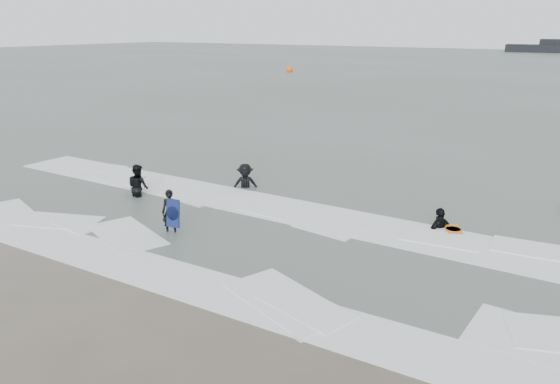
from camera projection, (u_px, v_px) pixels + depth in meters
The scene contains 10 objects.
ground at pixel (188, 271), 15.79m from camera, with size 320.00×320.00×0.00m, color brown.
sea at pixel (550, 73), 80.51m from camera, with size 320.00×320.00×0.00m, color #47544C.
surfer_centre at pixel (172, 234), 18.60m from camera, with size 0.58×0.38×1.59m, color black.
surfer_wading at pixel (139, 197), 22.64m from camera, with size 0.94×0.73×1.93m, color black.
surfer_breaker at pixel (245, 189), 23.70m from camera, with size 1.28×0.73×1.98m, color black.
surfer_right_near at pixel (440, 229), 19.07m from camera, with size 1.13×0.47×1.92m, color black.
surf_foam at pixel (260, 231), 18.78m from camera, with size 30.03×9.06×0.09m.
bodyboards at pixel (247, 206), 19.88m from camera, with size 13.28×6.07×1.25m.
buoy at pixel (290, 69), 81.95m from camera, with size 1.00×1.00×1.65m.
vessel_horizon at pixel (558, 48), 137.15m from camera, with size 24.64×4.40×3.34m.
Camera 1 is at (9.93, -10.79, 6.83)m, focal length 35.00 mm.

